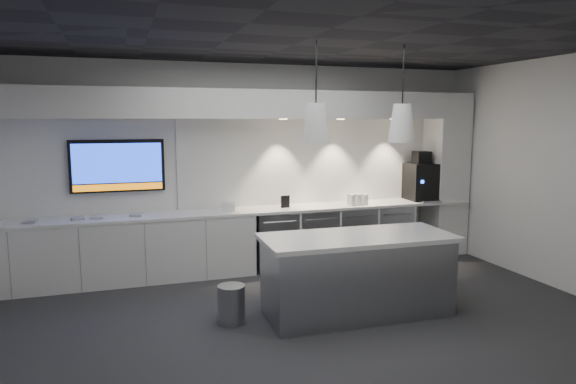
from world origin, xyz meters
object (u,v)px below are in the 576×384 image
object	(u,v)px
coffee_machine	(421,180)
island	(357,274)
wall_tv	(118,166)
bin	(232,304)

from	to	relation	value
coffee_machine	island	bearing A→B (deg)	-131.65
wall_tv	bin	distance (m)	2.77
wall_tv	island	distance (m)	3.60
island	coffee_machine	xyz separation A→B (m)	(2.12, 2.08, 0.76)
coffee_machine	wall_tv	bearing A→B (deg)	-179.07
wall_tv	coffee_machine	bearing A→B (deg)	-3.04
bin	island	bearing A→B (deg)	-7.36
island	coffee_machine	world-z (taller)	coffee_machine
island	coffee_machine	distance (m)	3.07
wall_tv	coffee_machine	distance (m)	4.66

